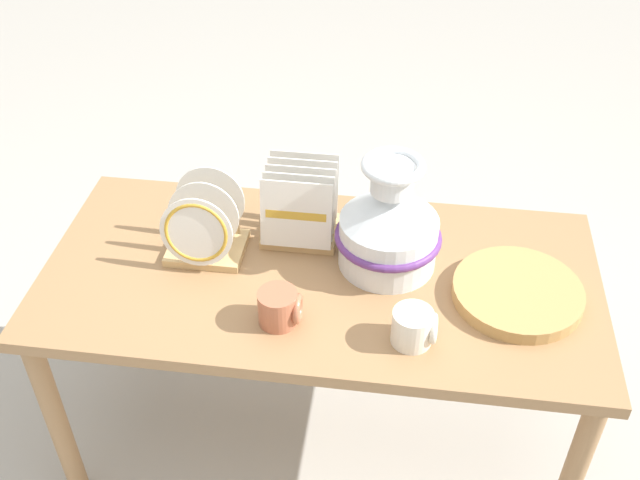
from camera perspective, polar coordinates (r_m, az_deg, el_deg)
name	(u,v)px	position (r m, az deg, el deg)	size (l,w,h in m)	color
ground_plane	(320,432)	(2.47, 0.00, -14.41)	(14.00, 14.00, 0.00)	#B2ADA3
display_table	(320,295)	(2.01, 0.00, -4.21)	(1.46, 0.70, 0.68)	#9E754C
ceramic_vase	(389,225)	(1.92, 5.28, 1.18)	(0.28, 0.28, 0.32)	silver
dish_rack_round_plates	(204,232)	(1.99, -8.84, 0.62)	(0.20, 0.18, 0.21)	tan
dish_rack_square_plates	(300,211)	(2.03, -1.50, 2.21)	(0.20, 0.18, 0.21)	tan
wicker_charger_stack	(518,293)	(1.94, 14.82, -3.91)	(0.33, 0.33, 0.04)	tan
mug_terracotta_glaze	(280,307)	(1.80, -3.07, -5.16)	(0.11, 0.10, 0.09)	#B76647
mug_cream_glaze	(414,327)	(1.77, 7.20, -6.61)	(0.11, 0.10, 0.09)	silver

